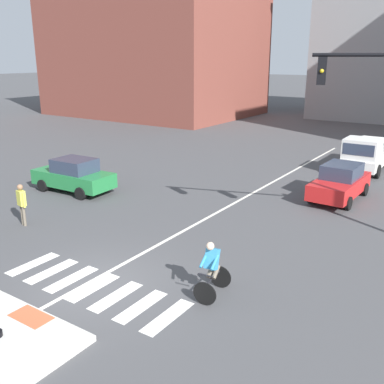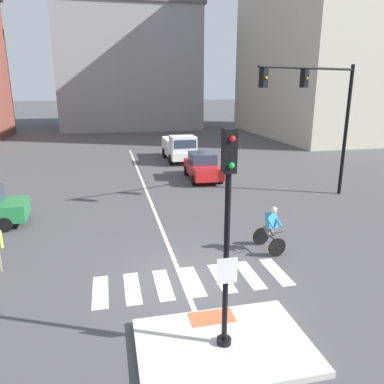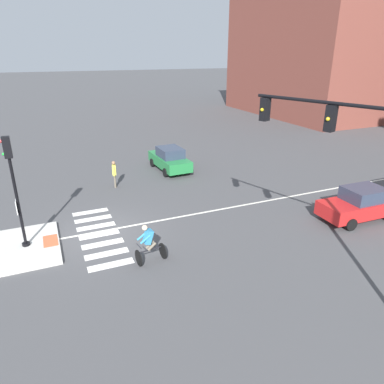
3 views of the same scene
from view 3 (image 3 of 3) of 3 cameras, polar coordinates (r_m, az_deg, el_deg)
The scene contains 18 objects.
ground_plane at distance 16.91m, azimuth -14.35°, elevation -6.61°, with size 300.00×300.00×0.00m, color #474749.
traffic_island at distance 16.82m, azimuth -25.02°, elevation -7.97°, with size 3.81×2.64×0.15m, color beige.
tactile_pad_front at distance 16.74m, azimuth -21.76°, elevation -7.27°, with size 1.10×0.60×0.01m, color #DB5B38.
signal_pole at distance 15.70m, azimuth -26.70°, elevation 1.31°, with size 0.44×0.38×4.69m.
crosswalk_stripe_a at distance 19.31m, azimuth -15.99°, elevation -3.10°, with size 0.44×1.80×0.01m, color silver.
crosswalk_stripe_b at distance 18.50m, azimuth -15.58°, elevation -4.18°, with size 0.44×1.80×0.01m, color silver.
crosswalk_stripe_c at distance 17.70m, azimuth -15.14°, elevation -5.35°, with size 0.44×1.80×0.01m, color silver.
crosswalk_stripe_d at distance 16.90m, azimuth -14.66°, elevation -6.64°, with size 0.44×1.80×0.01m, color silver.
crosswalk_stripe_e at distance 16.12m, azimuth -14.13°, elevation -8.06°, with size 0.44×1.80×0.01m, color silver.
crosswalk_stripe_f at distance 15.35m, azimuth -13.53°, elevation -9.61°, with size 0.44×1.80×0.01m, color silver.
crosswalk_stripe_g at distance 14.59m, azimuth -12.87°, elevation -11.33°, with size 0.44×1.80×0.01m, color silver.
lane_centre_line at distance 20.79m, azimuth 13.64°, elevation -1.05°, with size 0.14×28.00×0.01m, color silver.
traffic_light_mast at distance 11.46m, azimuth 26.71°, elevation 3.33°, with size 5.90×2.18×6.63m.
building_corner_left at distance 51.93m, azimuth 19.96°, elevation 20.44°, with size 21.73×16.17×15.53m.
car_red_eastbound_far at distance 19.40m, azimuth 25.46°, elevation -1.72°, with size 1.95×4.15×1.64m.
car_green_cross_left at distance 24.95m, azimuth -3.59°, elevation 5.31°, with size 4.17×1.99×1.64m.
cyclist at distance 14.06m, azimuth -6.95°, elevation -8.12°, with size 0.80×1.17×1.68m.
pedestrian_at_curb_left at distance 22.13m, azimuth -12.38°, elevation 3.16°, with size 0.54×0.29×1.67m.
Camera 3 is at (14.88, -1.86, 7.82)m, focal length 33.22 mm.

